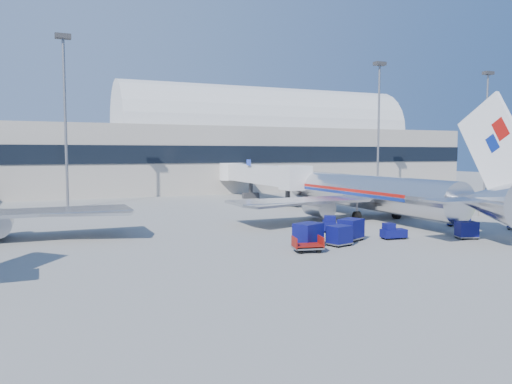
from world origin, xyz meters
name	(u,v)px	position (x,y,z in m)	size (l,w,h in m)	color
ground	(312,231)	(0.00, 0.00, 0.00)	(260.00, 260.00, 0.00)	gray
terminal	(97,151)	(-13.60, 55.96, 7.52)	(170.00, 28.15, 21.00)	#B2AA9E
airliner_main	(372,193)	(10.00, 4.51, 2.93)	(32.00, 37.26, 12.07)	silver
jetbridge_near	(256,174)	(7.60, 30.81, 3.93)	(4.40, 27.50, 6.25)	silver
mast_west	(65,95)	(-20.00, 30.00, 14.79)	(2.00, 1.20, 22.60)	slate
mast_east	(379,109)	(30.00, 30.00, 14.79)	(2.00, 1.20, 22.60)	slate
mast_far_east	(487,113)	(55.00, 30.00, 14.79)	(2.00, 1.20, 22.60)	slate
barrier_near	(444,214)	(18.00, 2.00, 0.45)	(3.00, 0.55, 0.90)	#9E9E96
barrier_mid	(467,213)	(21.30, 2.00, 0.45)	(3.00, 0.55, 0.90)	#9E9E96
barrier_far	(488,211)	(24.60, 2.00, 0.45)	(3.00, 0.55, 0.90)	#9E9E96
tug_lead	(393,232)	(3.92, -6.69, 0.62)	(2.21, 1.32, 1.36)	#0A0C51
tug_right	(458,220)	(14.60, -3.33, 0.65)	(2.28, 2.35, 1.42)	#0A0C51
tug_left	(329,224)	(1.16, -1.08, 0.69)	(2.13, 2.61, 1.52)	#0A0C51
cart_train_a	(351,229)	(0.25, -5.92, 0.96)	(2.52, 2.29, 1.80)	#0A0C51
cart_train_b	(339,235)	(-1.90, -7.52, 0.85)	(2.08, 1.78, 1.59)	#0A0C51
cart_train_c	(308,234)	(-4.42, -7.06, 1.00)	(2.57, 2.29, 1.86)	#0A0C51
cart_solo_near	(467,230)	(9.72, -9.10, 0.79)	(2.00, 1.75, 1.48)	#0A0C51
cart_open_red	(308,247)	(-5.37, -8.73, 0.41)	(2.39, 1.91, 0.57)	slate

